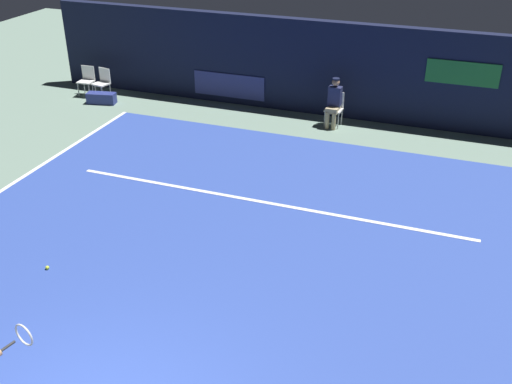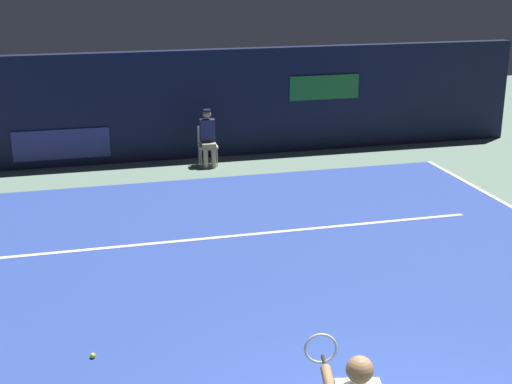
{
  "view_description": "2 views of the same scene",
  "coord_description": "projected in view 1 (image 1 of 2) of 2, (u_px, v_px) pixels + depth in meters",
  "views": [
    {
      "loc": [
        3.68,
        -3.92,
        6.17
      ],
      "look_at": [
        0.17,
        5.57,
        0.73
      ],
      "focal_mm": 42.45,
      "sensor_mm": 36.0,
      "label": 1
    },
    {
      "loc": [
        -2.77,
        -5.22,
        4.69
      ],
      "look_at": [
        0.17,
        6.09,
        0.92
      ],
      "focal_mm": 51.35,
      "sensor_mm": 36.0,
      "label": 2
    }
  ],
  "objects": [
    {
      "name": "courtside_chair_far",
      "position": [
        87.0,
        79.0,
        18.39
      ],
      "size": [
        0.46,
        0.44,
        0.88
      ],
      "color": "white",
      "rests_on": "ground"
    },
    {
      "name": "tennis_ball",
      "position": [
        47.0,
        268.0,
        10.49
      ],
      "size": [
        0.07,
        0.07,
        0.07
      ],
      "primitive_type": "sphere",
      "color": "#CCE033",
      "rests_on": "court_surface"
    },
    {
      "name": "ground_plane",
      "position": [
        228.0,
        251.0,
        11.02
      ],
      "size": [
        33.78,
        33.78,
        0.0
      ],
      "primitive_type": "plane",
      "color": "slate"
    },
    {
      "name": "equipment_bag",
      "position": [
        101.0,
        98.0,
        17.88
      ],
      "size": [
        0.89,
        0.49,
        0.32
      ],
      "primitive_type": "cube",
      "rotation": [
        0.0,
        0.0,
        0.21
      ],
      "color": "navy",
      "rests_on": "ground"
    },
    {
      "name": "courtside_chair_near",
      "position": [
        102.0,
        81.0,
        18.19
      ],
      "size": [
        0.51,
        0.49,
        0.88
      ],
      "color": "white",
      "rests_on": "ground"
    },
    {
      "name": "line_service",
      "position": [
        263.0,
        202.0,
        12.61
      ],
      "size": [
        8.64,
        0.1,
        0.01
      ],
      "primitive_type": "cube",
      "color": "white",
      "rests_on": "court_surface"
    },
    {
      "name": "court_surface",
      "position": [
        228.0,
        251.0,
        11.02
      ],
      "size": [
        11.07,
        11.06,
        0.01
      ],
      "primitive_type": "cube",
      "color": "#2D479E",
      "rests_on": "ground"
    },
    {
      "name": "line_judge_on_chair",
      "position": [
        334.0,
        102.0,
        16.05
      ],
      "size": [
        0.46,
        0.54,
        1.32
      ],
      "color": "white",
      "rests_on": "ground"
    },
    {
      "name": "back_wall",
      "position": [
        331.0,
        69.0,
        16.56
      ],
      "size": [
        17.07,
        0.33,
        2.6
      ],
      "color": "#141933",
      "rests_on": "ground"
    }
  ]
}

